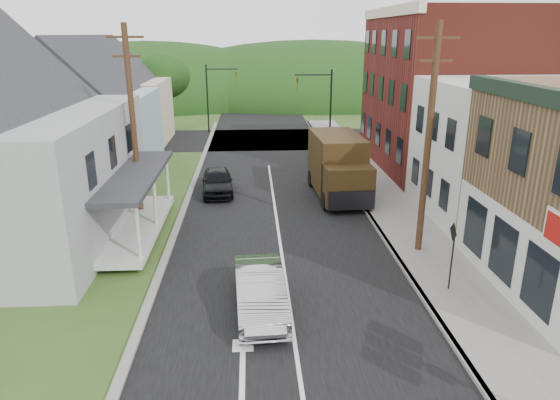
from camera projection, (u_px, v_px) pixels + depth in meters
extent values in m
plane|color=#2D4719|center=(288.00, 299.00, 16.87)|extent=(120.00, 120.00, 0.00)
cube|color=black|center=(274.00, 204.00, 26.34)|extent=(9.00, 90.00, 0.02)
cube|color=black|center=(265.00, 139.00, 42.44)|extent=(60.00, 9.00, 0.02)
cube|color=slate|center=(395.00, 213.00, 24.75)|extent=(2.80, 55.00, 0.15)
cube|color=slate|center=(368.00, 214.00, 24.67)|extent=(0.20, 55.00, 0.15)
cube|color=slate|center=(181.00, 218.00, 24.17)|extent=(0.30, 55.00, 0.12)
cube|color=silver|center=(515.00, 151.00, 23.57)|extent=(8.00, 7.00, 6.50)
cube|color=maroon|center=(444.00, 92.00, 32.01)|extent=(8.00, 12.00, 10.00)
cube|color=#8DB0C0|center=(96.00, 134.00, 31.57)|extent=(7.00, 8.00, 5.00)
cube|color=beige|center=(122.00, 113.00, 40.07)|extent=(7.00, 8.00, 5.00)
cylinder|color=#472D19|center=(428.00, 145.00, 19.07)|extent=(0.26, 0.26, 9.00)
cube|color=#472D19|center=(438.00, 38.00, 17.84)|extent=(1.60, 0.10, 0.10)
cube|color=#472D19|center=(436.00, 61.00, 18.09)|extent=(1.20, 0.10, 0.10)
cylinder|color=#472D19|center=(133.00, 127.00, 22.66)|extent=(0.26, 0.26, 9.00)
cube|color=#472D19|center=(125.00, 37.00, 21.43)|extent=(1.60, 0.10, 0.10)
cube|color=#472D19|center=(127.00, 56.00, 21.68)|extent=(1.20, 0.10, 0.10)
cylinder|color=black|center=(331.00, 109.00, 38.45)|extent=(0.14, 0.14, 6.00)
cylinder|color=black|center=(313.00, 75.00, 37.55)|extent=(2.80, 0.10, 0.10)
imported|color=olive|center=(297.00, 84.00, 37.71)|extent=(0.16, 0.20, 1.00)
cylinder|color=black|center=(207.00, 99.00, 44.53)|extent=(0.14, 0.14, 6.00)
cylinder|color=black|center=(222.00, 69.00, 43.78)|extent=(2.80, 0.10, 0.10)
imported|color=olive|center=(236.00, 77.00, 44.07)|extent=(0.16, 0.20, 1.00)
cylinder|color=#382616|center=(166.00, 109.00, 46.06)|extent=(0.36, 0.36, 3.92)
ellipsoid|color=black|center=(163.00, 76.00, 45.13)|extent=(4.80, 4.80, 4.08)
ellipsoid|color=black|center=(259.00, 99.00, 68.95)|extent=(90.00, 30.00, 16.00)
imported|color=#AAAAAF|center=(260.00, 291.00, 15.90)|extent=(1.78, 4.46, 1.44)
imported|color=black|center=(217.00, 181.00, 27.84)|extent=(1.98, 4.22, 1.39)
cube|color=#32210D|center=(336.00, 162.00, 27.44)|extent=(2.64, 4.72, 3.03)
cube|color=#32210D|center=(348.00, 185.00, 25.04)|extent=(2.49, 1.80, 1.99)
cube|color=black|center=(347.00, 168.00, 24.98)|extent=(2.26, 1.37, 0.05)
cube|color=black|center=(352.00, 201.00, 24.37)|extent=(2.31, 0.28, 0.94)
cylinder|color=black|center=(325.00, 201.00, 25.29)|extent=(0.34, 0.96, 0.94)
cylinder|color=black|center=(368.00, 199.00, 25.52)|extent=(0.34, 0.96, 0.94)
cylinder|color=black|center=(311.00, 178.00, 29.24)|extent=(0.34, 0.96, 0.94)
cylinder|color=black|center=(348.00, 177.00, 29.47)|extent=(0.34, 0.96, 0.94)
cylinder|color=black|center=(452.00, 258.00, 16.90)|extent=(0.06, 0.06, 2.31)
cube|color=black|center=(453.00, 232.00, 16.59)|extent=(0.05, 0.68, 0.68)
cube|color=#D6A20B|center=(454.00, 232.00, 16.59)|extent=(0.06, 0.61, 0.61)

